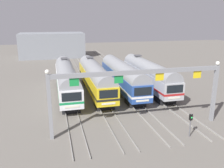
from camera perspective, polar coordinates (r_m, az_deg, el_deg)
ground_plane at (r=38.35m, az=-0.70°, el=-2.00°), size 160.00×160.00×0.00m
track_bed at (r=54.49m, az=-4.83°, el=3.28°), size 14.67×70.00×0.15m
commuter_train_white at (r=36.73m, az=-10.76°, el=1.30°), size 2.88×18.06×5.05m
commuter_train_yellow at (r=37.20m, az=-4.01°, el=1.71°), size 2.88×18.06×5.05m
commuter_train_blue at (r=38.18m, az=2.49°, el=2.09°), size 2.88×18.06×4.77m
commuter_train_stainless at (r=39.62m, az=8.59°, el=2.43°), size 2.88×18.06×5.05m
catenary_gantry at (r=24.49m, az=6.56°, el=0.33°), size 18.40×0.44×6.97m
yard_signal_mast at (r=25.05m, az=18.23°, el=-8.31°), size 0.28×0.35×2.46m
maintenance_building at (r=75.68m, az=-14.03°, el=9.00°), size 18.77×10.00×7.22m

